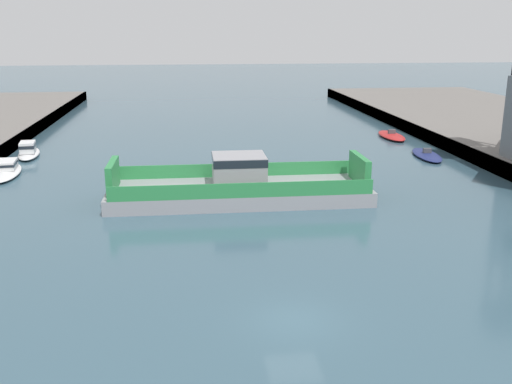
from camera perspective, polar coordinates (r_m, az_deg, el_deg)
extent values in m
plane|color=#385666|center=(27.29, 3.78, -12.50)|extent=(400.00, 400.00, 0.00)
cube|color=#939399|center=(45.22, -1.66, -0.12)|extent=(20.14, 6.62, 1.10)
cube|color=#2D8947|center=(48.01, -1.99, 2.18)|extent=(19.29, 0.25, 1.10)
cube|color=#2D8947|center=(41.87, -1.31, 0.15)|extent=(19.29, 0.25, 1.10)
cube|color=#939399|center=(44.76, -1.68, 2.09)|extent=(4.04, 3.60, 2.49)
cube|color=black|center=(44.56, -1.69, 3.21)|extent=(4.08, 3.64, 0.60)
cube|color=#2D8947|center=(46.54, 10.12, 2.20)|extent=(0.53, 4.54, 2.20)
cube|color=#2D8947|center=(45.05, -13.87, 1.53)|extent=(0.53, 4.54, 2.20)
ellipsoid|color=navy|center=(63.19, 16.41, 3.51)|extent=(3.17, 7.35, 0.43)
cube|color=#4C4C51|center=(63.10, 16.45, 3.92)|extent=(0.87, 0.49, 0.50)
ellipsoid|color=red|center=(73.32, 13.16, 5.41)|extent=(2.65, 7.15, 0.54)
cube|color=#4C4C51|center=(73.24, 13.18, 5.81)|extent=(0.88, 0.42, 0.50)
ellipsoid|color=white|center=(57.79, -23.43, 1.76)|extent=(3.57, 7.97, 0.47)
cube|color=silver|center=(58.21, -23.40, 2.49)|extent=(2.18, 2.90, 0.76)
cube|color=black|center=(58.19, -23.41, 2.58)|extent=(2.24, 2.98, 0.23)
ellipsoid|color=white|center=(65.44, -21.39, 3.51)|extent=(2.93, 6.76, 0.52)
cube|color=silver|center=(64.81, -21.50, 4.12)|extent=(1.74, 2.46, 1.10)
cube|color=black|center=(64.78, -21.51, 4.24)|extent=(1.79, 2.54, 0.33)
cylinder|color=black|center=(59.65, 23.85, 9.58)|extent=(0.44, 0.44, 12.80)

